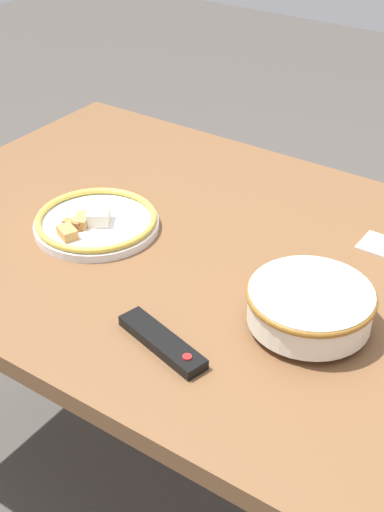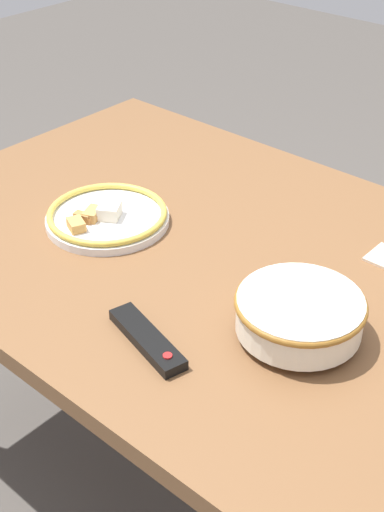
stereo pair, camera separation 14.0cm
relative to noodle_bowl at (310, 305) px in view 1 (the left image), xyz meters
The scene contains 5 objects.
ground_plane 0.82m from the noodle_bowl, 23.29° to the right, with size 8.00×8.00×0.00m, color #4C4742.
dining_table 0.31m from the noodle_bowl, 23.29° to the right, with size 1.51×0.97×0.72m.
noodle_bowl is the anchor object (origin of this frame).
food_plate 0.53m from the noodle_bowl, ahead, with size 0.27×0.27×0.05m.
tv_remote 0.27m from the noodle_bowl, 46.43° to the left, with size 0.20×0.09×0.02m.
Camera 1 is at (-0.65, 1.05, 1.54)m, focal length 50.00 mm.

